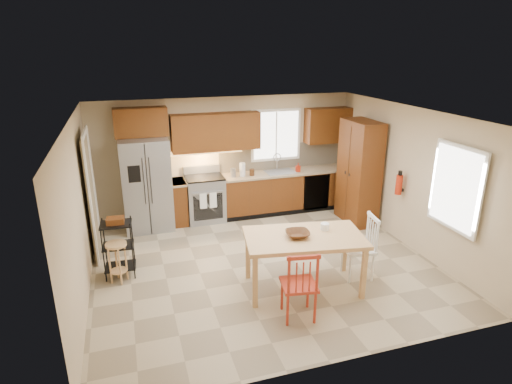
{
  "coord_description": "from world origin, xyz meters",
  "views": [
    {
      "loc": [
        -2.03,
        -6.08,
        3.5
      ],
      "look_at": [
        -0.0,
        0.4,
        1.15
      ],
      "focal_mm": 30.0,
      "sensor_mm": 36.0,
      "label": 1
    }
  ],
  "objects_px": {
    "soap_bottle": "(298,167)",
    "table_bowl": "(298,237)",
    "pantry": "(359,173)",
    "bar_stool": "(118,262)",
    "utility_cart": "(119,249)",
    "fire_extinguisher": "(399,185)",
    "refrigerator": "(147,185)",
    "range_stove": "(205,199)",
    "chair_red": "(299,283)",
    "dining_table": "(303,262)",
    "chair_white": "(358,247)",
    "table_jar": "(325,228)"
  },
  "relations": [
    {
      "from": "bar_stool",
      "to": "utility_cart",
      "type": "distance_m",
      "value": 0.24
    },
    {
      "from": "fire_extinguisher",
      "to": "soap_bottle",
      "type": "bearing_deg",
      "value": 120.53
    },
    {
      "from": "chair_red",
      "to": "refrigerator",
      "type": "bearing_deg",
      "value": 124.19
    },
    {
      "from": "fire_extinguisher",
      "to": "chair_white",
      "type": "height_order",
      "value": "fire_extinguisher"
    },
    {
      "from": "soap_bottle",
      "to": "utility_cart",
      "type": "bearing_deg",
      "value": -154.86
    },
    {
      "from": "soap_bottle",
      "to": "chair_red",
      "type": "xyz_separation_m",
      "value": [
        -1.49,
        -3.62,
        -0.49
      ]
    },
    {
      "from": "chair_red",
      "to": "bar_stool",
      "type": "height_order",
      "value": "chair_red"
    },
    {
      "from": "refrigerator",
      "to": "chair_white",
      "type": "bearing_deg",
      "value": -44.61
    },
    {
      "from": "refrigerator",
      "to": "bar_stool",
      "type": "height_order",
      "value": "refrigerator"
    },
    {
      "from": "fire_extinguisher",
      "to": "chair_white",
      "type": "relative_size",
      "value": 0.35
    },
    {
      "from": "range_stove",
      "to": "table_jar",
      "type": "height_order",
      "value": "table_jar"
    },
    {
      "from": "chair_red",
      "to": "table_jar",
      "type": "bearing_deg",
      "value": 55.51
    },
    {
      "from": "table_bowl",
      "to": "fire_extinguisher",
      "type": "bearing_deg",
      "value": 23.09
    },
    {
      "from": "utility_cart",
      "to": "refrigerator",
      "type": "bearing_deg",
      "value": 75.56
    },
    {
      "from": "range_stove",
      "to": "utility_cart",
      "type": "xyz_separation_m",
      "value": [
        -1.74,
        -1.85,
        0.01
      ]
    },
    {
      "from": "chair_red",
      "to": "chair_white",
      "type": "bearing_deg",
      "value": 37.65
    },
    {
      "from": "table_bowl",
      "to": "bar_stool",
      "type": "bearing_deg",
      "value": 158.25
    },
    {
      "from": "fire_extinguisher",
      "to": "table_jar",
      "type": "height_order",
      "value": "fire_extinguisher"
    },
    {
      "from": "pantry",
      "to": "table_bowl",
      "type": "height_order",
      "value": "pantry"
    },
    {
      "from": "pantry",
      "to": "bar_stool",
      "type": "relative_size",
      "value": 3.21
    },
    {
      "from": "utility_cart",
      "to": "dining_table",
      "type": "bearing_deg",
      "value": -21.02
    },
    {
      "from": "refrigerator",
      "to": "range_stove",
      "type": "bearing_deg",
      "value": 2.99
    },
    {
      "from": "refrigerator",
      "to": "table_bowl",
      "type": "xyz_separation_m",
      "value": [
        1.93,
        -3.0,
        -0.06
      ]
    },
    {
      "from": "range_stove",
      "to": "dining_table",
      "type": "xyz_separation_m",
      "value": [
        0.89,
        -3.06,
        -0.04
      ]
    },
    {
      "from": "pantry",
      "to": "utility_cart",
      "type": "height_order",
      "value": "pantry"
    },
    {
      "from": "range_stove",
      "to": "utility_cart",
      "type": "bearing_deg",
      "value": -133.15
    },
    {
      "from": "soap_bottle",
      "to": "fire_extinguisher",
      "type": "relative_size",
      "value": 0.53
    },
    {
      "from": "chair_white",
      "to": "table_bowl",
      "type": "relative_size",
      "value": 2.9
    },
    {
      "from": "refrigerator",
      "to": "table_jar",
      "type": "bearing_deg",
      "value": -50.1
    },
    {
      "from": "refrigerator",
      "to": "bar_stool",
      "type": "relative_size",
      "value": 2.78
    },
    {
      "from": "pantry",
      "to": "chair_red",
      "type": "bearing_deg",
      "value": -131.88
    },
    {
      "from": "dining_table",
      "to": "chair_red",
      "type": "xyz_separation_m",
      "value": [
        -0.35,
        -0.65,
        0.09
      ]
    },
    {
      "from": "soap_bottle",
      "to": "refrigerator",
      "type": "bearing_deg",
      "value": 179.55
    },
    {
      "from": "soap_bottle",
      "to": "chair_red",
      "type": "distance_m",
      "value": 3.95
    },
    {
      "from": "chair_red",
      "to": "fire_extinguisher",
      "type": "bearing_deg",
      "value": 41.7
    },
    {
      "from": "refrigerator",
      "to": "pantry",
      "type": "height_order",
      "value": "pantry"
    },
    {
      "from": "pantry",
      "to": "chair_red",
      "type": "relative_size",
      "value": 2.07
    },
    {
      "from": "soap_bottle",
      "to": "table_bowl",
      "type": "relative_size",
      "value": 0.55
    },
    {
      "from": "refrigerator",
      "to": "utility_cart",
      "type": "bearing_deg",
      "value": -108.1
    },
    {
      "from": "pantry",
      "to": "bar_stool",
      "type": "height_order",
      "value": "pantry"
    },
    {
      "from": "fire_extinguisher",
      "to": "utility_cart",
      "type": "distance_m",
      "value": 4.96
    },
    {
      "from": "refrigerator",
      "to": "dining_table",
      "type": "xyz_separation_m",
      "value": [
        2.04,
        -3.0,
        -0.49
      ]
    },
    {
      "from": "chair_white",
      "to": "table_bowl",
      "type": "height_order",
      "value": "chair_white"
    },
    {
      "from": "refrigerator",
      "to": "fire_extinguisher",
      "type": "relative_size",
      "value": 5.06
    },
    {
      "from": "chair_red",
      "to": "pantry",
      "type": "bearing_deg",
      "value": 57.48
    },
    {
      "from": "chair_red",
      "to": "chair_white",
      "type": "distance_m",
      "value": 1.48
    },
    {
      "from": "bar_stool",
      "to": "utility_cart",
      "type": "xyz_separation_m",
      "value": [
        0.02,
        0.19,
        0.14
      ]
    },
    {
      "from": "fire_extinguisher",
      "to": "table_bowl",
      "type": "height_order",
      "value": "fire_extinguisher"
    },
    {
      "from": "range_stove",
      "to": "pantry",
      "type": "xyz_separation_m",
      "value": [
        2.98,
        -0.99,
        0.59
      ]
    },
    {
      "from": "pantry",
      "to": "chair_white",
      "type": "bearing_deg",
      "value": -119.43
    }
  ]
}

